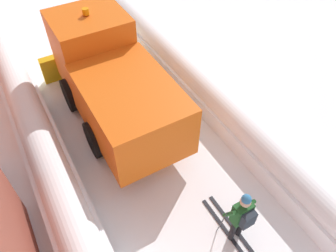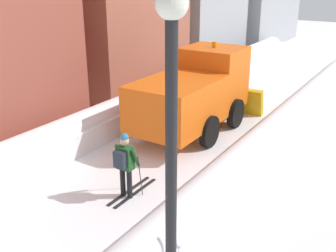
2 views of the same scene
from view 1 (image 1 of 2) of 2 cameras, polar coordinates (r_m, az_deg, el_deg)
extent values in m
plane|color=white|center=(10.24, -5.82, -0.88)|extent=(80.00, 80.00, 0.00)
cube|color=white|center=(9.64, -20.59, -5.19)|extent=(1.10, 36.00, 0.78)
cylinder|color=white|center=(9.35, -21.21, -3.71)|extent=(0.90, 34.20, 0.90)
cube|color=white|center=(11.02, 6.80, 5.30)|extent=(1.10, 36.00, 0.57)
cylinder|color=white|center=(10.84, 6.93, 6.42)|extent=(0.90, 34.20, 0.90)
cube|color=orange|center=(8.94, -6.60, 3.10)|extent=(2.30, 3.40, 1.60)
cube|color=orange|center=(10.76, -13.08, 13.07)|extent=(2.20, 2.00, 2.30)
cube|color=black|center=(11.31, -15.31, 17.42)|extent=(1.85, 0.06, 1.01)
cube|color=gold|center=(12.52, -14.37, 11.38)|extent=(3.20, 0.46, 1.13)
cylinder|color=orange|center=(10.14, -14.33, 19.00)|extent=(0.20, 0.20, 0.18)
cylinder|color=black|center=(11.05, -17.02, 5.22)|extent=(0.25, 1.10, 1.10)
cylinder|color=black|center=(11.52, -6.19, 9.21)|extent=(0.25, 1.10, 1.10)
cylinder|color=black|center=(9.47, -12.97, -2.35)|extent=(0.25, 1.10, 1.10)
cylinder|color=black|center=(10.01, -0.74, 2.57)|extent=(0.25, 1.10, 1.10)
cylinder|color=black|center=(8.04, 11.38, -17.52)|extent=(0.14, 0.14, 0.82)
cylinder|color=black|center=(8.12, 12.65, -16.75)|extent=(0.14, 0.14, 0.82)
cube|color=#1E5123|center=(7.45, 12.89, -14.69)|extent=(0.42, 0.26, 0.62)
cube|color=#262D38|center=(7.37, 13.98, -15.76)|extent=(0.32, 0.16, 0.44)
sphere|color=tan|center=(7.05, 13.53, -12.86)|extent=(0.24, 0.24, 0.24)
sphere|color=teal|center=(6.97, 13.67, -12.44)|extent=(0.22, 0.22, 0.22)
cylinder|color=#1E5123|center=(7.35, 10.82, -14.98)|extent=(0.09, 0.33, 0.56)
cylinder|color=#1E5123|center=(7.57, 14.00, -13.06)|extent=(0.09, 0.33, 0.56)
cube|color=black|center=(8.46, 9.90, -17.41)|extent=(0.09, 1.80, 0.03)
cube|color=black|center=(8.54, 11.12, -16.68)|extent=(0.09, 1.80, 0.03)
cylinder|color=#262628|center=(7.86, 9.44, -16.40)|extent=(0.02, 0.19, 1.19)
cylinder|color=#262628|center=(8.10, 12.95, -14.32)|extent=(0.02, 0.19, 1.19)
camera|label=2|loc=(10.58, 82.06, -7.20)|focal=43.22mm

